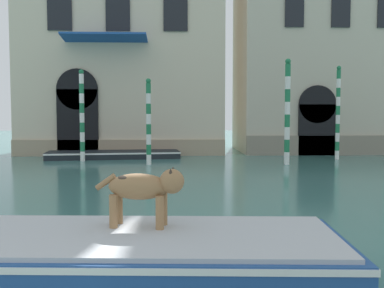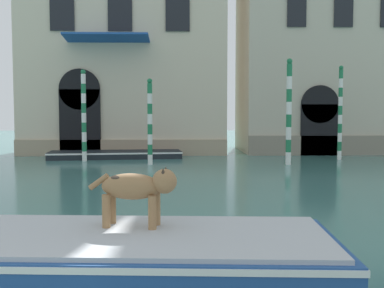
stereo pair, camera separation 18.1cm
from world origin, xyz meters
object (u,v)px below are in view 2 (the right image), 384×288
(dog_on_deck, at_px, (138,188))
(mooring_pole_5, at_px, (340,112))
(mooring_pole_0, at_px, (150,121))
(boat_foreground, at_px, (51,252))
(mooring_pole_3, at_px, (84,115))
(boat_moored_near_palazzo, at_px, (116,154))
(mooring_pole_1, at_px, (289,111))

(dog_on_deck, distance_m, mooring_pole_5, 17.24)
(mooring_pole_0, bearing_deg, mooring_pole_5, 12.37)
(boat_foreground, distance_m, mooring_pole_0, 13.50)
(mooring_pole_3, xyz_separation_m, mooring_pole_5, (12.22, 0.32, 0.12))
(boat_moored_near_palazzo, bearing_deg, boat_foreground, -91.62)
(dog_on_deck, height_order, mooring_pole_0, mooring_pole_0)
(boat_foreground, distance_m, mooring_pole_1, 14.89)
(mooring_pole_0, xyz_separation_m, mooring_pole_3, (-3.20, 1.65, 0.27))
(mooring_pole_5, bearing_deg, boat_foreground, -121.59)
(mooring_pole_5, bearing_deg, mooring_pole_3, -178.48)
(boat_moored_near_palazzo, distance_m, mooring_pole_0, 3.94)
(mooring_pole_0, bearing_deg, boat_moored_near_palazzo, 122.74)
(boat_foreground, bearing_deg, dog_on_deck, 18.04)
(mooring_pole_0, relative_size, mooring_pole_5, 0.83)
(mooring_pole_1, relative_size, mooring_pole_5, 1.01)
(boat_moored_near_palazzo, distance_m, mooring_pole_3, 2.70)
(boat_moored_near_palazzo, xyz_separation_m, mooring_pole_3, (-1.28, -1.34, 1.97))
(mooring_pole_1, bearing_deg, mooring_pole_3, 168.98)
(dog_on_deck, bearing_deg, mooring_pole_0, 102.62)
(dog_on_deck, bearing_deg, mooring_pole_3, 114.35)
(boat_foreground, distance_m, mooring_pole_5, 18.16)
(mooring_pole_0, relative_size, mooring_pole_3, 0.87)
(mooring_pole_3, bearing_deg, mooring_pole_0, -27.34)
(mooring_pole_3, bearing_deg, dog_on_deck, -75.09)
(mooring_pole_1, xyz_separation_m, mooring_pole_3, (-9.22, 1.80, -0.16))
(mooring_pole_1, bearing_deg, dog_on_deck, -112.22)
(dog_on_deck, distance_m, mooring_pole_1, 14.04)
(boat_moored_near_palazzo, relative_size, mooring_pole_5, 1.48)
(boat_foreground, relative_size, dog_on_deck, 6.12)
(mooring_pole_3, bearing_deg, boat_moored_near_palazzo, 46.36)
(boat_moored_near_palazzo, relative_size, mooring_pole_1, 1.46)
(boat_moored_near_palazzo, height_order, mooring_pole_1, mooring_pole_1)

